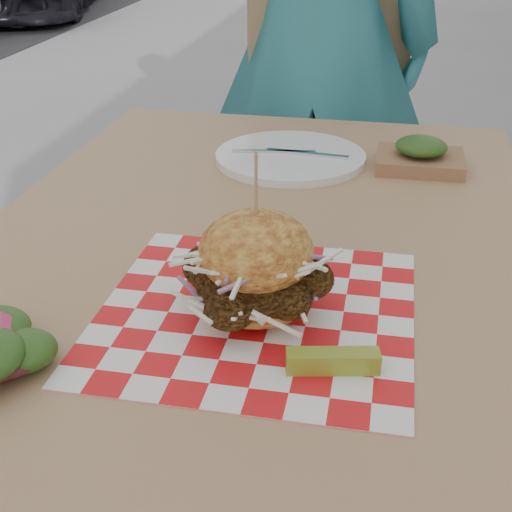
{
  "coord_description": "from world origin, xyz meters",
  "views": [
    {
      "loc": [
        0.49,
        -0.95,
        1.19
      ],
      "look_at": [
        0.35,
        -0.26,
        0.82
      ],
      "focal_mm": 50.0,
      "sensor_mm": 36.0,
      "label": 1
    }
  ],
  "objects_px": {
    "diner": "(317,39)",
    "sandwich": "(256,271)",
    "patio_chair": "(310,159)",
    "patio_table": "(255,290)"
  },
  "relations": [
    {
      "from": "patio_chair",
      "to": "sandwich",
      "type": "xyz_separation_m",
      "value": [
        0.07,
        -1.08,
        0.25
      ]
    },
    {
      "from": "sandwich",
      "to": "patio_table",
      "type": "bearing_deg",
      "value": 101.63
    },
    {
      "from": "diner",
      "to": "sandwich",
      "type": "bearing_deg",
      "value": 91.23
    },
    {
      "from": "diner",
      "to": "sandwich",
      "type": "xyz_separation_m",
      "value": [
        0.06,
        -1.13,
        -0.04
      ]
    },
    {
      "from": "diner",
      "to": "sandwich",
      "type": "height_order",
      "value": "diner"
    },
    {
      "from": "diner",
      "to": "patio_table",
      "type": "relative_size",
      "value": 1.42
    },
    {
      "from": "patio_table",
      "to": "patio_chair",
      "type": "bearing_deg",
      "value": 91.82
    },
    {
      "from": "diner",
      "to": "sandwich",
      "type": "distance_m",
      "value": 1.13
    },
    {
      "from": "diner",
      "to": "patio_chair",
      "type": "relative_size",
      "value": 1.79
    },
    {
      "from": "patio_chair",
      "to": "sandwich",
      "type": "relative_size",
      "value": 4.88
    }
  ]
}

